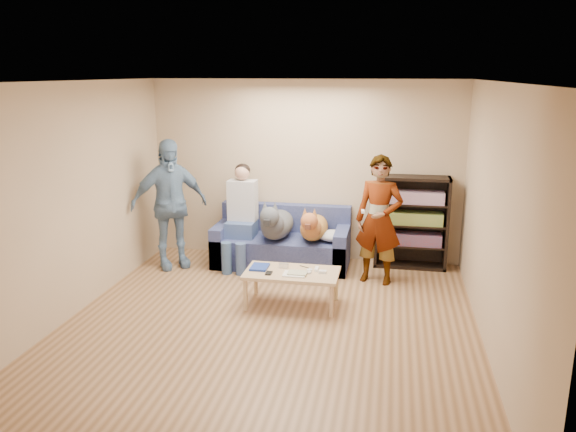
% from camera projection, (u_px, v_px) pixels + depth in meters
% --- Properties ---
extents(ground, '(5.00, 5.00, 0.00)m').
position_uv_depth(ground, '(268.00, 328.00, 6.08)').
color(ground, brown).
rests_on(ground, ground).
extents(ceiling, '(5.00, 5.00, 0.00)m').
position_uv_depth(ceiling, '(265.00, 82.00, 5.43)').
color(ceiling, white).
rests_on(ceiling, ground).
extents(wall_back, '(4.50, 0.00, 4.50)m').
position_uv_depth(wall_back, '(304.00, 171.00, 8.14)').
color(wall_back, tan).
rests_on(wall_back, ground).
extents(wall_front, '(4.50, 0.00, 4.50)m').
position_uv_depth(wall_front, '(175.00, 310.00, 3.38)').
color(wall_front, tan).
rests_on(wall_front, ground).
extents(wall_left, '(0.00, 5.00, 5.00)m').
position_uv_depth(wall_left, '(67.00, 202.00, 6.16)').
color(wall_left, tan).
rests_on(wall_left, ground).
extents(wall_right, '(0.00, 5.00, 5.00)m').
position_uv_depth(wall_right, '(496.00, 222.00, 5.35)').
color(wall_right, tan).
rests_on(wall_right, ground).
extents(blanket, '(0.42, 0.36, 0.15)m').
position_uv_depth(blanket, '(333.00, 236.00, 7.73)').
color(blanket, '#AEAEB3').
rests_on(blanket, sofa).
extents(person_standing_right, '(0.69, 0.53, 1.68)m').
position_uv_depth(person_standing_right, '(379.00, 220.00, 7.23)').
color(person_standing_right, gray).
rests_on(person_standing_right, ground).
extents(person_standing_left, '(1.12, 1.00, 1.82)m').
position_uv_depth(person_standing_left, '(169.00, 204.00, 7.79)').
color(person_standing_left, '#7999C2').
rests_on(person_standing_left, ground).
extents(held_controller, '(0.05, 0.12, 0.03)m').
position_uv_depth(held_controller, '(363.00, 211.00, 7.03)').
color(held_controller, white).
rests_on(held_controller, person_standing_right).
extents(notebook_blue, '(0.20, 0.26, 0.03)m').
position_uv_depth(notebook_blue, '(260.00, 267.00, 6.69)').
color(notebook_blue, navy).
rests_on(notebook_blue, coffee_table).
extents(papers, '(0.26, 0.20, 0.02)m').
position_uv_depth(papers, '(295.00, 274.00, 6.47)').
color(papers, silver).
rests_on(papers, coffee_table).
extents(magazine, '(0.22, 0.17, 0.01)m').
position_uv_depth(magazine, '(297.00, 273.00, 6.48)').
color(magazine, '#ADAC8B').
rests_on(magazine, coffee_table).
extents(camera_silver, '(0.11, 0.06, 0.05)m').
position_uv_depth(camera_silver, '(284.00, 266.00, 6.71)').
color(camera_silver, silver).
rests_on(camera_silver, coffee_table).
extents(controller_a, '(0.04, 0.13, 0.03)m').
position_uv_depth(controller_a, '(317.00, 269.00, 6.62)').
color(controller_a, white).
rests_on(controller_a, coffee_table).
extents(controller_b, '(0.09, 0.06, 0.03)m').
position_uv_depth(controller_b, '(323.00, 272.00, 6.53)').
color(controller_b, white).
rests_on(controller_b, coffee_table).
extents(headphone_cup_a, '(0.07, 0.07, 0.02)m').
position_uv_depth(headphone_cup_a, '(308.00, 272.00, 6.52)').
color(headphone_cup_a, silver).
rests_on(headphone_cup_a, coffee_table).
extents(headphone_cup_b, '(0.07, 0.07, 0.02)m').
position_uv_depth(headphone_cup_b, '(309.00, 270.00, 6.60)').
color(headphone_cup_b, white).
rests_on(headphone_cup_b, coffee_table).
extents(pen_orange, '(0.13, 0.06, 0.01)m').
position_uv_depth(pen_orange, '(288.00, 276.00, 6.43)').
color(pen_orange, orange).
rests_on(pen_orange, coffee_table).
extents(pen_black, '(0.13, 0.08, 0.01)m').
position_uv_depth(pen_black, '(304.00, 267.00, 6.73)').
color(pen_black, black).
rests_on(pen_black, coffee_table).
extents(wallet, '(0.07, 0.12, 0.02)m').
position_uv_depth(wallet, '(269.00, 273.00, 6.51)').
color(wallet, black).
rests_on(wallet, coffee_table).
extents(sofa, '(1.90, 0.85, 0.82)m').
position_uv_depth(sofa, '(282.00, 245.00, 8.05)').
color(sofa, '#515B93').
rests_on(sofa, ground).
extents(person_seated, '(0.40, 0.73, 1.47)m').
position_uv_depth(person_seated, '(241.00, 212.00, 7.91)').
color(person_seated, '#435593').
rests_on(person_seated, sofa).
extents(dog_gray, '(0.43, 1.26, 0.63)m').
position_uv_depth(dog_gray, '(276.00, 224.00, 7.79)').
color(dog_gray, '#494D53').
rests_on(dog_gray, sofa).
extents(dog_tan, '(0.38, 1.15, 0.55)m').
position_uv_depth(dog_tan, '(313.00, 227.00, 7.73)').
color(dog_tan, '#B88338').
rests_on(dog_tan, sofa).
extents(coffee_table, '(1.10, 0.60, 0.42)m').
position_uv_depth(coffee_table, '(292.00, 275.00, 6.59)').
color(coffee_table, tan).
rests_on(coffee_table, ground).
extents(bookshelf, '(1.00, 0.34, 1.30)m').
position_uv_depth(bookshelf, '(411.00, 220.00, 7.85)').
color(bookshelf, black).
rests_on(bookshelf, ground).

